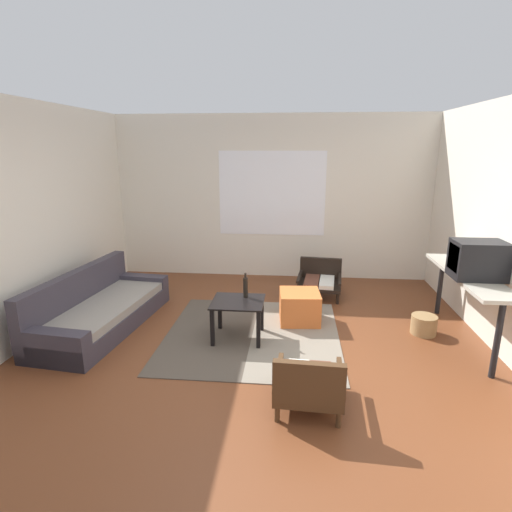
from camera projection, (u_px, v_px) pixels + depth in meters
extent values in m
plane|color=brown|center=(254.00, 362.00, 4.25)|extent=(7.80, 7.80, 0.00)
cube|color=silver|center=(272.00, 198.00, 6.85)|extent=(5.60, 0.12, 2.70)
cube|color=white|center=(272.00, 194.00, 6.77)|extent=(1.76, 0.01, 1.38)
cube|color=silver|center=(14.00, 225.00, 4.44)|extent=(0.12, 6.60, 2.70)
cube|color=#4C4238|center=(211.00, 332.00, 4.93)|extent=(1.02, 2.10, 0.01)
cube|color=gray|center=(295.00, 336.00, 4.84)|extent=(1.02, 2.10, 0.01)
cube|color=#38333D|center=(105.00, 319.00, 5.06)|extent=(1.02, 2.15, 0.23)
cube|color=gray|center=(106.00, 307.00, 5.01)|extent=(0.90, 1.96, 0.10)
cube|color=#38333D|center=(78.00, 294.00, 5.05)|extent=(0.36, 2.08, 0.59)
cube|color=#38333D|center=(141.00, 288.00, 5.93)|extent=(0.81, 0.27, 0.39)
cube|color=#38333D|center=(53.00, 348.00, 4.14)|extent=(0.81, 0.27, 0.39)
cube|color=black|center=(238.00, 302.00, 4.68)|extent=(0.60, 0.54, 0.02)
cube|color=black|center=(220.00, 312.00, 4.99)|extent=(0.04, 0.04, 0.45)
cube|color=black|center=(262.00, 313.00, 4.94)|extent=(0.04, 0.04, 0.45)
cube|color=black|center=(212.00, 328.00, 4.54)|extent=(0.04, 0.04, 0.45)
cube|color=black|center=(258.00, 330.00, 4.49)|extent=(0.04, 0.04, 0.45)
cylinder|color=black|center=(337.00, 299.00, 5.82)|extent=(0.04, 0.04, 0.16)
cylinder|color=black|center=(299.00, 296.00, 5.92)|extent=(0.04, 0.04, 0.16)
cylinder|color=black|center=(338.00, 287.00, 6.32)|extent=(0.04, 0.04, 0.16)
cylinder|color=black|center=(302.00, 284.00, 6.43)|extent=(0.04, 0.04, 0.16)
cube|color=black|center=(319.00, 285.00, 6.10)|extent=(0.70, 0.68, 0.05)
cube|color=silver|center=(327.00, 282.00, 6.04)|extent=(0.27, 0.57, 0.06)
cube|color=brown|center=(312.00, 281.00, 6.08)|extent=(0.27, 0.57, 0.06)
cube|color=black|center=(321.00, 268.00, 6.31)|extent=(0.64, 0.14, 0.31)
cube|color=black|center=(340.00, 279.00, 6.01)|extent=(0.11, 0.62, 0.04)
cube|color=black|center=(300.00, 276.00, 6.12)|extent=(0.11, 0.62, 0.04)
cylinder|color=#472D19|center=(283.00, 377.00, 3.86)|extent=(0.04, 0.04, 0.14)
cylinder|color=#472D19|center=(336.00, 381.00, 3.79)|extent=(0.04, 0.04, 0.14)
cylinder|color=#472D19|center=(277.00, 413.00, 3.32)|extent=(0.04, 0.04, 0.14)
cylinder|color=#472D19|center=(339.00, 419.00, 3.25)|extent=(0.04, 0.04, 0.14)
cube|color=#472D19|center=(309.00, 386.00, 3.53)|extent=(0.60, 0.67, 0.05)
cube|color=silver|center=(297.00, 379.00, 3.55)|extent=(0.22, 0.59, 0.06)
cube|color=brown|center=(321.00, 380.00, 3.52)|extent=(0.22, 0.59, 0.06)
cube|color=#472D19|center=(309.00, 384.00, 3.20)|extent=(0.58, 0.10, 0.37)
cube|color=#472D19|center=(278.00, 372.00, 3.54)|extent=(0.08, 0.64, 0.04)
cube|color=#472D19|center=(341.00, 377.00, 3.46)|extent=(0.08, 0.64, 0.04)
cube|color=#D1662D|center=(300.00, 307.00, 5.20)|extent=(0.53, 0.53, 0.40)
cube|color=#B2AD9E|center=(469.00, 275.00, 4.54)|extent=(0.42, 1.72, 0.04)
cylinder|color=black|center=(497.00, 341.00, 3.88)|extent=(0.06, 0.06, 0.77)
cylinder|color=black|center=(440.00, 286.00, 5.42)|extent=(0.06, 0.06, 0.77)
cube|color=black|center=(478.00, 260.00, 4.32)|extent=(0.52, 0.37, 0.41)
cube|color=black|center=(454.00, 257.00, 4.34)|extent=(0.01, 0.29, 0.28)
cylinder|color=#935B38|center=(461.00, 259.00, 4.78)|extent=(0.25, 0.25, 0.19)
cylinder|color=#935B38|center=(462.00, 245.00, 4.74)|extent=(0.13, 0.13, 0.13)
cylinder|color=black|center=(246.00, 288.00, 4.77)|extent=(0.06, 0.06, 0.23)
cylinder|color=black|center=(245.00, 276.00, 4.74)|extent=(0.03, 0.03, 0.06)
cylinder|color=#9E7A4C|center=(424.00, 325.00, 4.89)|extent=(0.30, 0.30, 0.23)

